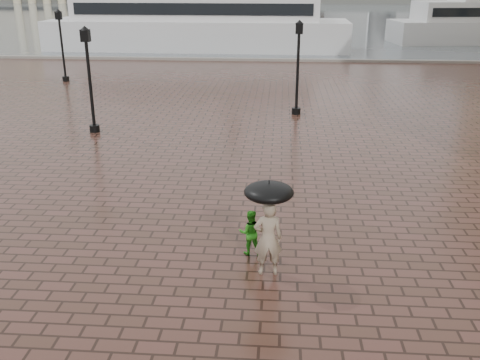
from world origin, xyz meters
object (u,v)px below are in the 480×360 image
object	(u,v)px
adult_pedestrian	(268,238)
child_pedestrian	(250,232)
street_lamps	(143,61)
ferry_near	(198,19)

from	to	relation	value
adult_pedestrian	child_pedestrian	bearing A→B (deg)	-70.10
child_pedestrian	street_lamps	bearing A→B (deg)	-74.19
adult_pedestrian	child_pedestrian	size ratio (longest dim) A/B	1.56
adult_pedestrian	child_pedestrian	xyz separation A→B (m)	(-0.46, 0.92, -0.32)
child_pedestrian	ferry_near	world-z (taller)	ferry_near
street_lamps	adult_pedestrian	world-z (taller)	street_lamps
street_lamps	child_pedestrian	world-z (taller)	street_lamps
street_lamps	ferry_near	world-z (taller)	ferry_near
adult_pedestrian	ferry_near	bearing A→B (deg)	-85.57
adult_pedestrian	ferry_near	size ratio (longest dim) A/B	0.06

